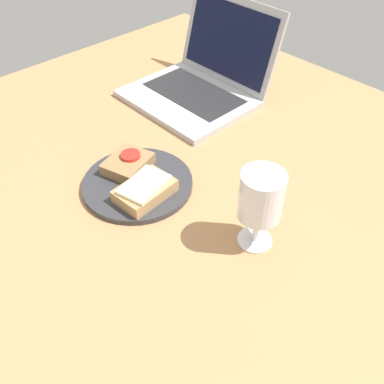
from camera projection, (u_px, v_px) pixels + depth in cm
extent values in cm
cube|color=#B27F51|center=(165.00, 212.00, 81.72)|extent=(140.00, 140.00, 3.00)
cylinder|color=#333338|center=(137.00, 184.00, 84.59)|extent=(21.82, 21.82, 1.24)
cube|color=#A88456|center=(145.00, 191.00, 80.31)|extent=(8.13, 11.48, 2.51)
cube|color=#F4EAB7|center=(144.00, 185.00, 79.23)|extent=(8.18, 10.47, 0.69)
cube|color=#937047|center=(128.00, 164.00, 86.37)|extent=(9.92, 10.90, 2.35)
cylinder|color=red|center=(130.00, 155.00, 86.02)|extent=(3.99, 3.99, 0.65)
cylinder|color=white|center=(255.00, 240.00, 74.40)|extent=(6.06, 6.06, 0.40)
cylinder|color=white|center=(256.00, 227.00, 72.17)|extent=(1.06, 1.06, 6.17)
cylinder|color=white|center=(261.00, 196.00, 67.23)|extent=(7.25, 7.25, 8.40)
cylinder|color=white|center=(260.00, 200.00, 67.92)|extent=(6.67, 6.67, 6.38)
cube|color=#ADAFB5|center=(187.00, 98.00, 108.43)|extent=(30.38, 24.25, 1.48)
cube|color=#232326|center=(194.00, 93.00, 108.98)|extent=(24.91, 13.34, 0.16)
cube|color=#ADAFB5|center=(230.00, 40.00, 108.65)|extent=(29.77, 6.29, 20.32)
cube|color=black|center=(228.00, 41.00, 108.40)|extent=(26.73, 4.79, 16.93)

